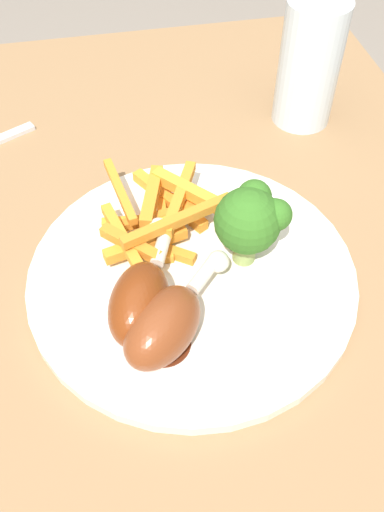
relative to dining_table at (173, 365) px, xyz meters
name	(u,v)px	position (x,y,z in m)	size (l,w,h in m)	color
dining_table	(173,365)	(0.00, 0.00, 0.00)	(0.94, 0.67, 0.73)	#8E6B47
dinner_plate	(192,275)	(-0.01, 0.02, 0.14)	(0.29, 0.29, 0.01)	white
broccoli_floret_front	(252,219)	(-0.02, 0.08, 0.19)	(0.06, 0.07, 0.08)	#8B9F55
carrot_fries_pile	(159,216)	(-0.07, 0.00, 0.16)	(0.16, 0.12, 0.04)	orange
chicken_drumstick_near	(141,299)	(0.03, -0.03, 0.17)	(0.13, 0.08, 0.05)	#4D1B09
chicken_drumstick_far	(166,323)	(0.05, -0.01, 0.17)	(0.12, 0.11, 0.05)	#542110
water_glass	(309,64)	(-0.23, 0.20, 0.20)	(0.07, 0.07, 0.14)	silver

